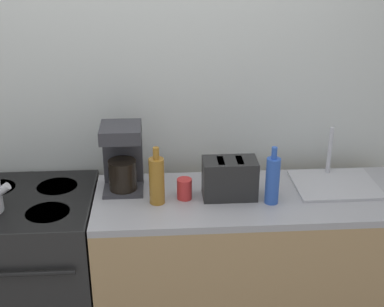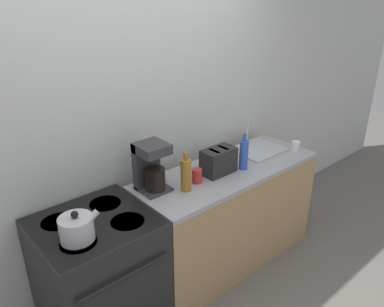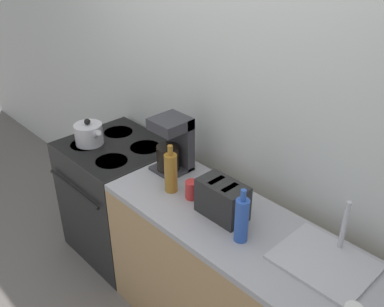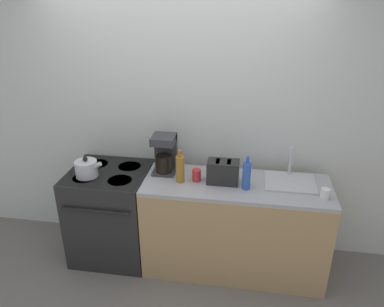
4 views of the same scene
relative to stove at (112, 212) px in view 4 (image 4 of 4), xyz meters
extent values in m
plane|color=slate|center=(0.61, -0.33, -0.47)|extent=(12.00, 12.00, 0.00)
cube|color=silver|center=(0.61, 0.39, 0.83)|extent=(8.00, 0.05, 2.60)
cube|color=black|center=(0.00, 0.00, -0.01)|extent=(0.73, 0.67, 0.91)
cube|color=black|center=(0.00, 0.00, 0.43)|extent=(0.71, 0.66, 0.02)
cylinder|color=black|center=(-0.16, -0.14, 0.44)|extent=(0.21, 0.21, 0.01)
cylinder|color=black|center=(0.16, -0.14, 0.44)|extent=(0.21, 0.21, 0.01)
cylinder|color=black|center=(-0.16, 0.14, 0.44)|extent=(0.21, 0.21, 0.01)
cylinder|color=black|center=(0.16, 0.14, 0.44)|extent=(0.21, 0.21, 0.01)
cylinder|color=black|center=(0.00, -0.36, 0.24)|extent=(0.62, 0.02, 0.02)
cube|color=tan|center=(1.19, -0.04, -0.03)|extent=(1.63, 0.60, 0.87)
cube|color=#A3A3A8|center=(1.19, -0.04, 0.42)|extent=(1.63, 0.60, 0.04)
cylinder|color=silver|center=(-0.15, -0.11, 0.52)|extent=(0.20, 0.20, 0.15)
sphere|color=black|center=(-0.15, -0.11, 0.61)|extent=(0.04, 0.04, 0.04)
cylinder|color=silver|center=(-0.06, -0.11, 0.55)|extent=(0.11, 0.04, 0.09)
cube|color=black|center=(1.06, -0.04, 0.54)|extent=(0.27, 0.16, 0.20)
cube|color=black|center=(1.02, -0.04, 0.64)|extent=(0.03, 0.11, 0.01)
cube|color=black|center=(1.11, -0.04, 0.64)|extent=(0.03, 0.11, 0.01)
cube|color=#333338|center=(0.52, 0.08, 0.45)|extent=(0.21, 0.21, 0.02)
cube|color=#333338|center=(0.52, 0.15, 0.62)|extent=(0.21, 0.06, 0.36)
cube|color=#333338|center=(0.52, 0.08, 0.77)|extent=(0.21, 0.21, 0.07)
cylinder|color=black|center=(0.52, 0.05, 0.54)|extent=(0.14, 0.14, 0.16)
cube|color=#B7B7BC|center=(1.64, 0.04, 0.45)|extent=(0.44, 0.36, 0.01)
cylinder|color=silver|center=(1.64, 0.18, 0.58)|extent=(0.02, 0.02, 0.28)
cylinder|color=#2D56B7|center=(1.27, -0.11, 0.56)|extent=(0.07, 0.07, 0.24)
cylinder|color=#2D56B7|center=(1.27, -0.11, 0.71)|extent=(0.03, 0.03, 0.06)
cylinder|color=#9E6B23|center=(0.70, -0.08, 0.56)|extent=(0.08, 0.08, 0.24)
cylinder|color=#9E6B23|center=(0.70, -0.08, 0.71)|extent=(0.03, 0.03, 0.06)
cylinder|color=white|center=(1.90, -0.17, 0.48)|extent=(0.07, 0.07, 0.09)
cylinder|color=red|center=(0.83, -0.04, 0.50)|extent=(0.08, 0.08, 0.11)
camera|label=1|loc=(0.71, -2.45, 1.72)|focal=50.00mm
camera|label=2|loc=(-0.82, -1.89, 1.78)|focal=35.00mm
camera|label=3|loc=(2.31, -1.43, 1.87)|focal=40.00mm
camera|label=4|loc=(1.25, -2.91, 2.02)|focal=35.00mm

